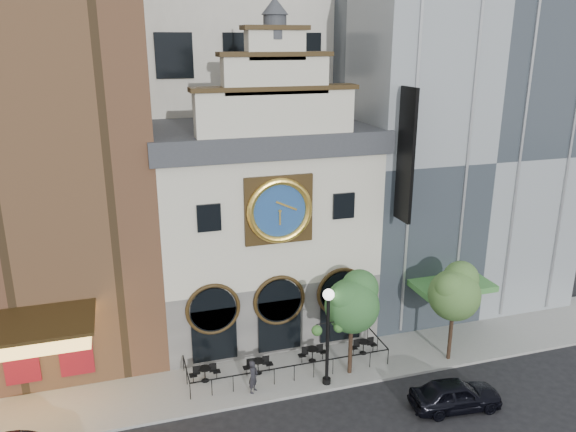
# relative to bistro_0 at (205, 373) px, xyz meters

# --- Properties ---
(ground) EXTENTS (120.00, 120.00, 0.00)m
(ground) POSITION_rel_bistro_0_xyz_m (4.37, -2.53, -0.61)
(ground) COLOR black
(ground) RESTS_ON ground
(sidewalk) EXTENTS (44.00, 5.00, 0.15)m
(sidewalk) POSITION_rel_bistro_0_xyz_m (4.37, -0.03, -0.54)
(sidewalk) COLOR gray
(sidewalk) RESTS_ON ground
(clock_building) EXTENTS (12.60, 8.78, 18.65)m
(clock_building) POSITION_rel_bistro_0_xyz_m (4.37, 5.29, 6.07)
(clock_building) COLOR #605E5B
(clock_building) RESTS_ON ground
(theater_building) EXTENTS (14.00, 15.60, 25.00)m
(theater_building) POSITION_rel_bistro_0_xyz_m (-8.63, 7.42, 11.99)
(theater_building) COLOR brown
(theater_building) RESTS_ON ground
(retail_building) EXTENTS (14.00, 14.40, 20.00)m
(retail_building) POSITION_rel_bistro_0_xyz_m (17.37, 7.45, 9.53)
(retail_building) COLOR gray
(retail_building) RESTS_ON ground
(cafe_railing) EXTENTS (10.60, 2.60, 0.90)m
(cafe_railing) POSITION_rel_bistro_0_xyz_m (4.37, -0.03, -0.01)
(cafe_railing) COLOR black
(cafe_railing) RESTS_ON sidewalk
(bistro_0) EXTENTS (1.58, 0.68, 0.90)m
(bistro_0) POSITION_rel_bistro_0_xyz_m (0.00, 0.00, 0.00)
(bistro_0) COLOR black
(bistro_0) RESTS_ON sidewalk
(bistro_1) EXTENTS (1.58, 0.68, 0.90)m
(bistro_1) POSITION_rel_bistro_0_xyz_m (2.77, -0.12, 0.00)
(bistro_1) COLOR black
(bistro_1) RESTS_ON sidewalk
(bistro_2) EXTENTS (1.58, 0.68, 0.90)m
(bistro_2) POSITION_rel_bistro_0_xyz_m (5.88, 0.16, 0.00)
(bistro_2) COLOR black
(bistro_2) RESTS_ON sidewalk
(bistro_3) EXTENTS (1.58, 0.68, 0.90)m
(bistro_3) POSITION_rel_bistro_0_xyz_m (8.85, 0.05, 0.00)
(bistro_3) COLOR black
(bistro_3) RESTS_ON sidewalk
(car_right) EXTENTS (4.52, 2.19, 1.49)m
(car_right) POSITION_rel_bistro_0_xyz_m (11.12, -5.50, 0.13)
(car_right) COLOR black
(car_right) RESTS_ON ground
(pedestrian) EXTENTS (0.72, 0.74, 1.72)m
(pedestrian) POSITION_rel_bistro_0_xyz_m (2.16, -1.62, 0.40)
(pedestrian) COLOR black
(pedestrian) RESTS_ON sidewalk
(lamppost) EXTENTS (1.68, 0.57, 5.24)m
(lamppost) POSITION_rel_bistro_0_xyz_m (5.89, -2.01, 2.78)
(lamppost) COLOR black
(lamppost) RESTS_ON sidewalk
(tree_left) EXTENTS (2.91, 2.80, 5.60)m
(tree_left) POSITION_rel_bistro_0_xyz_m (7.44, -1.41, 3.64)
(tree_left) COLOR #382619
(tree_left) RESTS_ON sidewalk
(tree_right) EXTENTS (2.86, 2.76, 5.51)m
(tree_right) POSITION_rel_bistro_0_xyz_m (13.18, -1.74, 3.58)
(tree_right) COLOR #382619
(tree_right) RESTS_ON sidewalk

